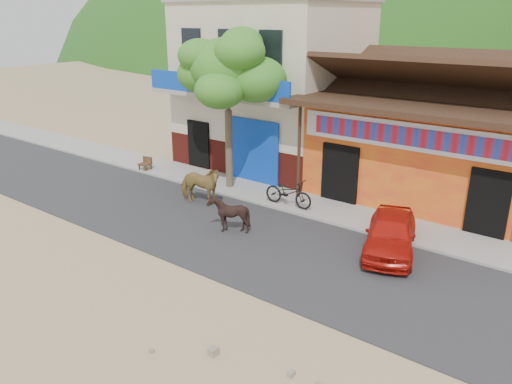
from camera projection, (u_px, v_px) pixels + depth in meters
ground at (222, 284)px, 12.77m from camera, size 120.00×120.00×0.00m
road at (277, 249)px, 14.64m from camera, size 60.00×5.00×0.04m
sidewalk at (335, 212)px, 17.26m from camera, size 60.00×2.00×0.12m
dance_club at (437, 149)px, 18.54m from camera, size 8.00×6.00×3.60m
cafe_building at (273, 86)px, 22.24m from camera, size 7.00×6.00×7.00m
tree at (228, 110)px, 18.70m from camera, size 3.00×3.00×6.00m
cow_tan at (200, 185)px, 17.82m from camera, size 1.85×1.21×1.44m
cow_dark at (228, 214)px, 15.59m from camera, size 1.26×1.17×1.18m
red_car at (391, 233)px, 14.25m from camera, size 2.38×3.65×1.15m
scooter at (288, 193)px, 17.53m from camera, size 1.88×0.71×0.98m
cafe_chair_left at (145, 158)px, 21.67m from camera, size 0.55×0.55×1.00m
cafe_chair_right at (145, 160)px, 21.68m from camera, size 0.44×0.44×0.89m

